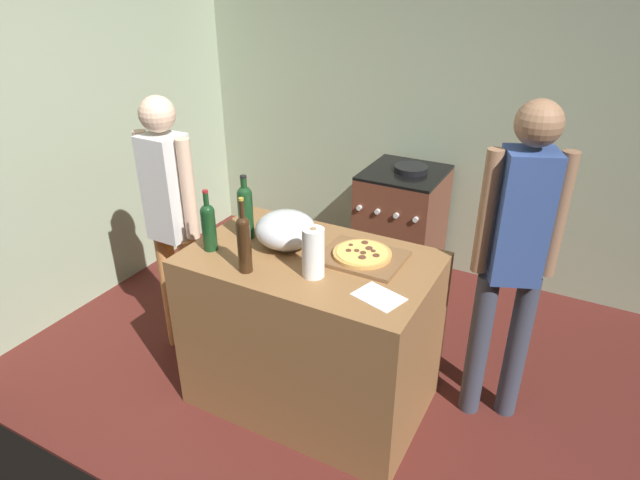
{
  "coord_description": "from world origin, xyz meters",
  "views": [
    {
      "loc": [
        1.2,
        -1.39,
        2.22
      ],
      "look_at": [
        0.04,
        0.78,
        0.96
      ],
      "focal_mm": 30.56,
      "sensor_mm": 36.0,
      "label": 1
    }
  ],
  "objects_px": {
    "wine_bottle_amber": "(245,210)",
    "person_in_stripes": "(171,216)",
    "person_in_red": "(515,251)",
    "pizza": "(362,254)",
    "wine_bottle_clear": "(209,225)",
    "paper_towel_roll": "(313,253)",
    "mixing_bowl": "(286,230)",
    "wine_bottle_dark": "(244,242)",
    "stove": "(400,227)"
  },
  "relations": [
    {
      "from": "paper_towel_roll",
      "to": "person_in_stripes",
      "type": "relative_size",
      "value": 0.15
    },
    {
      "from": "pizza",
      "to": "wine_bottle_dark",
      "type": "height_order",
      "value": "wine_bottle_dark"
    },
    {
      "from": "paper_towel_roll",
      "to": "person_in_stripes",
      "type": "height_order",
      "value": "person_in_stripes"
    },
    {
      "from": "pizza",
      "to": "person_in_red",
      "type": "height_order",
      "value": "person_in_red"
    },
    {
      "from": "pizza",
      "to": "paper_towel_roll",
      "type": "distance_m",
      "value": 0.3
    },
    {
      "from": "paper_towel_roll",
      "to": "wine_bottle_amber",
      "type": "distance_m",
      "value": 0.54
    },
    {
      "from": "pizza",
      "to": "stove",
      "type": "relative_size",
      "value": 0.31
    },
    {
      "from": "wine_bottle_clear",
      "to": "wine_bottle_dark",
      "type": "distance_m",
      "value": 0.3
    },
    {
      "from": "person_in_stripes",
      "to": "person_in_red",
      "type": "xyz_separation_m",
      "value": [
        1.83,
        0.35,
        0.08
      ]
    },
    {
      "from": "paper_towel_roll",
      "to": "wine_bottle_dark",
      "type": "height_order",
      "value": "wine_bottle_dark"
    },
    {
      "from": "pizza",
      "to": "wine_bottle_clear",
      "type": "distance_m",
      "value": 0.78
    },
    {
      "from": "mixing_bowl",
      "to": "person_in_red",
      "type": "height_order",
      "value": "person_in_red"
    },
    {
      "from": "person_in_stripes",
      "to": "person_in_red",
      "type": "height_order",
      "value": "person_in_red"
    },
    {
      "from": "wine_bottle_amber",
      "to": "person_in_stripes",
      "type": "bearing_deg",
      "value": -178.7
    },
    {
      "from": "pizza",
      "to": "wine_bottle_dark",
      "type": "xyz_separation_m",
      "value": [
        -0.44,
        -0.36,
        0.13
      ]
    },
    {
      "from": "wine_bottle_dark",
      "to": "person_in_red",
      "type": "distance_m",
      "value": 1.28
    },
    {
      "from": "pizza",
      "to": "stove",
      "type": "height_order",
      "value": "pizza"
    },
    {
      "from": "mixing_bowl",
      "to": "paper_towel_roll",
      "type": "bearing_deg",
      "value": -35.58
    },
    {
      "from": "wine_bottle_dark",
      "to": "stove",
      "type": "xyz_separation_m",
      "value": [
        0.16,
        1.72,
        -0.62
      ]
    },
    {
      "from": "mixing_bowl",
      "to": "wine_bottle_dark",
      "type": "xyz_separation_m",
      "value": [
        -0.04,
        -0.3,
        0.06
      ]
    },
    {
      "from": "paper_towel_roll",
      "to": "wine_bottle_dark",
      "type": "relative_size",
      "value": 0.65
    },
    {
      "from": "person_in_stripes",
      "to": "person_in_red",
      "type": "relative_size",
      "value": 0.94
    },
    {
      "from": "wine_bottle_clear",
      "to": "person_in_red",
      "type": "distance_m",
      "value": 1.5
    },
    {
      "from": "stove",
      "to": "person_in_stripes",
      "type": "relative_size",
      "value": 0.58
    },
    {
      "from": "mixing_bowl",
      "to": "person_in_red",
      "type": "distance_m",
      "value": 1.12
    },
    {
      "from": "pizza",
      "to": "mixing_bowl",
      "type": "xyz_separation_m",
      "value": [
        -0.4,
        -0.06,
        0.06
      ]
    },
    {
      "from": "mixing_bowl",
      "to": "wine_bottle_clear",
      "type": "xyz_separation_m",
      "value": [
        -0.32,
        -0.21,
        0.04
      ]
    },
    {
      "from": "person_in_red",
      "to": "paper_towel_roll",
      "type": "bearing_deg",
      "value": -147.19
    },
    {
      "from": "wine_bottle_amber",
      "to": "stove",
      "type": "distance_m",
      "value": 1.6
    },
    {
      "from": "pizza",
      "to": "person_in_stripes",
      "type": "distance_m",
      "value": 1.16
    },
    {
      "from": "pizza",
      "to": "wine_bottle_amber",
      "type": "distance_m",
      "value": 0.66
    },
    {
      "from": "paper_towel_roll",
      "to": "person_in_stripes",
      "type": "bearing_deg",
      "value": 170.59
    },
    {
      "from": "wine_bottle_dark",
      "to": "paper_towel_roll",
      "type": "bearing_deg",
      "value": 20.64
    },
    {
      "from": "person_in_red",
      "to": "wine_bottle_amber",
      "type": "bearing_deg",
      "value": -165.47
    },
    {
      "from": "wine_bottle_amber",
      "to": "person_in_red",
      "type": "relative_size",
      "value": 0.2
    },
    {
      "from": "paper_towel_roll",
      "to": "wine_bottle_dark",
      "type": "bearing_deg",
      "value": -159.36
    },
    {
      "from": "paper_towel_roll",
      "to": "person_in_red",
      "type": "xyz_separation_m",
      "value": [
        0.81,
        0.52,
        -0.03
      ]
    },
    {
      "from": "mixing_bowl",
      "to": "wine_bottle_clear",
      "type": "relative_size",
      "value": 0.96
    },
    {
      "from": "person_in_stripes",
      "to": "stove",
      "type": "bearing_deg",
      "value": 58.51
    },
    {
      "from": "person_in_stripes",
      "to": "person_in_red",
      "type": "distance_m",
      "value": 1.86
    },
    {
      "from": "wine_bottle_clear",
      "to": "person_in_red",
      "type": "height_order",
      "value": "person_in_red"
    },
    {
      "from": "wine_bottle_clear",
      "to": "stove",
      "type": "xyz_separation_m",
      "value": [
        0.45,
        1.63,
        -0.6
      ]
    },
    {
      "from": "wine_bottle_clear",
      "to": "wine_bottle_amber",
      "type": "bearing_deg",
      "value": 67.05
    },
    {
      "from": "wine_bottle_dark",
      "to": "wine_bottle_clear",
      "type": "bearing_deg",
      "value": 161.53
    },
    {
      "from": "mixing_bowl",
      "to": "stove",
      "type": "bearing_deg",
      "value": 85.03
    },
    {
      "from": "mixing_bowl",
      "to": "person_in_red",
      "type": "relative_size",
      "value": 0.18
    },
    {
      "from": "paper_towel_roll",
      "to": "wine_bottle_clear",
      "type": "distance_m",
      "value": 0.59
    },
    {
      "from": "pizza",
      "to": "paper_towel_roll",
      "type": "height_order",
      "value": "paper_towel_roll"
    },
    {
      "from": "mixing_bowl",
      "to": "wine_bottle_amber",
      "type": "distance_m",
      "value": 0.25
    },
    {
      "from": "wine_bottle_clear",
      "to": "wine_bottle_dark",
      "type": "bearing_deg",
      "value": -18.47
    }
  ]
}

